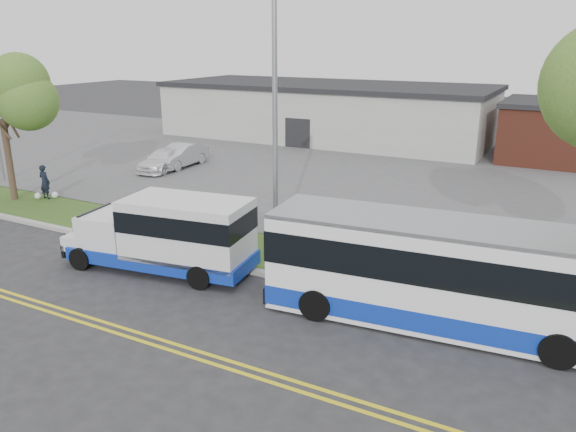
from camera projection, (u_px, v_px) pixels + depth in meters
The scene contains 16 objects.
ground at pixel (162, 268), 19.58m from camera, with size 140.00×140.00×0.00m, color #28282B.
lane_line_north at pixel (75, 313), 16.34m from camera, with size 70.00×0.12×0.01m, color gold.
lane_line_south at pixel (66, 317), 16.09m from camera, with size 70.00×0.12×0.01m, color gold.
curb at pixel (182, 256), 20.48m from camera, with size 80.00×0.30×0.15m, color #9E9B93.
verge at pixel (211, 241), 22.00m from camera, with size 80.00×3.30×0.10m, color #2C4717.
parking_lot at pixel (348, 170), 33.85m from camera, with size 80.00×25.00×0.10m, color #4C4C4F.
commercial_building at pixel (326, 111), 44.31m from camera, with size 25.40×10.40×4.35m.
brick_wing at pixel (553, 131), 36.12m from camera, with size 6.30×7.30×3.90m.
streetlight_near at pixel (274, 113), 18.94m from camera, with size 0.35×1.53×9.50m.
shuttle_bus at pixel (170, 232), 18.96m from camera, with size 6.98×3.10×2.59m.
transit_bus at pixel (461, 277), 15.14m from camera, with size 10.85×3.40×2.96m.
pedestrian at pixel (45, 182), 27.46m from camera, with size 0.62×0.40×1.69m, color black.
parked_car_a at pixel (180, 155), 34.45m from camera, with size 1.47×4.22×1.39m, color #AAACB2.
parked_car_b at pixel (164, 160), 33.60m from camera, with size 1.70×4.19×1.22m, color white.
grocery_bag_left at pixel (38, 196), 27.59m from camera, with size 0.32×0.32×0.32m, color white.
grocery_bag_right at pixel (55, 195), 27.74m from camera, with size 0.32×0.32×0.32m, color white.
Camera 1 is at (12.44, -13.90, 7.62)m, focal length 35.00 mm.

